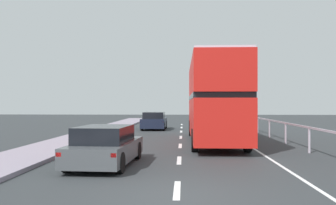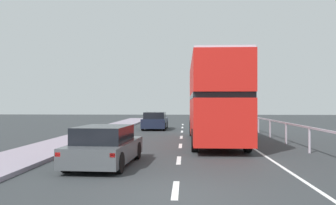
% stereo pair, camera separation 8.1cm
% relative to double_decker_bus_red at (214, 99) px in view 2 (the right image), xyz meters
% --- Properties ---
extents(ground_plane, '(75.08, 120.00, 0.10)m').
position_rel_double_decker_bus_red_xyz_m(ground_plane, '(-1.78, -11.16, -2.38)').
color(ground_plane, '#2F3235').
extents(lane_paint_markings, '(3.55, 46.00, 0.01)m').
position_rel_double_decker_bus_red_xyz_m(lane_paint_markings, '(0.42, -2.75, -2.33)').
color(lane_paint_markings, silver).
rests_on(lane_paint_markings, ground).
extents(bridge_side_railing, '(0.10, 42.00, 1.11)m').
position_rel_double_decker_bus_red_xyz_m(bridge_side_railing, '(3.68, -2.16, -1.43)').
color(bridge_side_railing, '#B7ADBC').
rests_on(bridge_side_railing, ground).
extents(double_decker_bus_red, '(2.55, 10.71, 4.36)m').
position_rel_double_decker_bus_red_xyz_m(double_decker_bus_red, '(0.00, 0.00, 0.00)').
color(double_decker_bus_red, red).
rests_on(double_decker_bus_red, ground).
extents(hatchback_car_near, '(2.02, 4.33, 1.33)m').
position_rel_double_decker_bus_red_xyz_m(hatchback_car_near, '(-4.25, -7.28, -1.69)').
color(hatchback_car_near, '#494C50').
rests_on(hatchback_car_near, ground).
extents(sedan_car_ahead, '(1.92, 4.11, 1.40)m').
position_rel_double_decker_bus_red_xyz_m(sedan_car_ahead, '(-3.97, 9.65, -1.65)').
color(sedan_car_ahead, '#181F32').
rests_on(sedan_car_ahead, ground).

